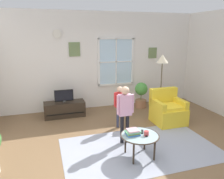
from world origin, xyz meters
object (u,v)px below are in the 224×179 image
at_px(remote_near_books, 142,132).
at_px(person_red_shirt, 120,102).
at_px(book_stack, 133,132).
at_px(television, 64,96).
at_px(cup, 146,133).
at_px(floor_lamp, 162,65).
at_px(coffee_table, 140,136).
at_px(potted_plant_by_window, 141,94).
at_px(armchair, 168,111).
at_px(remote_near_cup, 146,135).
at_px(tv_stand, 65,109).
at_px(person_pink_shirt, 125,108).

height_order(remote_near_books, person_red_shirt, person_red_shirt).
bearing_deg(book_stack, remote_near_books, 11.58).
distance_m(television, cup, 2.89).
bearing_deg(floor_lamp, television, 165.59).
distance_m(coffee_table, floor_lamp, 2.60).
height_order(cup, potted_plant_by_window, potted_plant_by_window).
distance_m(armchair, cup, 1.87).
bearing_deg(book_stack, remote_near_cup, -22.95).
height_order(cup, remote_near_books, cup).
bearing_deg(book_stack, floor_lamp, 48.70).
height_order(coffee_table, person_red_shirt, person_red_shirt).
bearing_deg(remote_near_books, potted_plant_by_window, 65.71).
bearing_deg(person_red_shirt, cup, -89.55).
bearing_deg(remote_near_books, armchair, 43.08).
bearing_deg(remote_near_cup, floor_lamp, 54.40).
xyz_separation_m(remote_near_books, potted_plant_by_window, (1.15, 2.55, -0.01)).
xyz_separation_m(cup, person_red_shirt, (-0.01, 1.45, 0.17)).
bearing_deg(tv_stand, coffee_table, -66.01).
bearing_deg(book_stack, cup, -24.22).
xyz_separation_m(remote_near_books, person_pink_shirt, (-0.17, 0.51, 0.32)).
relative_size(tv_stand, person_red_shirt, 1.07).
bearing_deg(television, book_stack, -67.94).
relative_size(remote_near_cup, person_red_shirt, 0.13).
bearing_deg(remote_near_books, book_stack, -168.42).
bearing_deg(cup, person_pink_shirt, 105.30).
bearing_deg(book_stack, tv_stand, 112.04).
bearing_deg(cup, potted_plant_by_window, 67.12).
bearing_deg(person_red_shirt, floor_lamp, 19.12).
bearing_deg(tv_stand, person_red_shirt, -43.24).
bearing_deg(tv_stand, book_stack, -67.96).
distance_m(cup, floor_lamp, 2.55).
height_order(book_stack, remote_near_books, book_stack).
height_order(tv_stand, television, television).
xyz_separation_m(armchair, potted_plant_by_window, (-0.14, 1.34, 0.12)).
relative_size(armchair, person_red_shirt, 0.84).
height_order(person_pink_shirt, person_red_shirt, person_pink_shirt).
distance_m(cup, remote_near_books, 0.15).
relative_size(cup, person_red_shirt, 0.09).
bearing_deg(potted_plant_by_window, book_stack, -117.78).
distance_m(armchair, coffee_table, 1.90).
bearing_deg(coffee_table, potted_plant_by_window, 64.82).
height_order(armchair, cup, armchair).
distance_m(remote_near_cup, floor_lamp, 2.56).
distance_m(armchair, book_stack, 1.96).
relative_size(coffee_table, floor_lamp, 0.42).
height_order(television, book_stack, television).
relative_size(coffee_table, person_red_shirt, 0.70).
relative_size(book_stack, potted_plant_by_window, 0.35).
distance_m(remote_near_books, person_pink_shirt, 0.62).
bearing_deg(remote_near_cup, coffee_table, 156.13).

